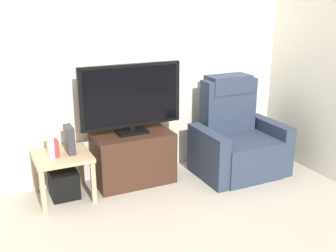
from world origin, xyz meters
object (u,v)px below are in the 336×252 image
tv_stand (133,158)px  game_console (70,140)px  book_middle (56,148)px  book_leftmost (50,145)px  side_table (62,161)px  subwoofer_box (64,184)px  recliner_armchair (237,140)px  television (131,97)px

tv_stand → game_console: size_ratio=3.06×
book_middle → game_console: game_console is taller
book_middle → game_console: 0.15m
book_leftmost → side_table: bearing=11.3°
subwoofer_box → game_console: (0.09, 0.01, 0.46)m
tv_stand → side_table: tv_stand is taller
tv_stand → book_middle: bearing=-176.6°
tv_stand → book_middle: size_ratio=5.13×
subwoofer_box → book_middle: book_middle is taller
side_table → subwoofer_box: size_ratio=2.00×
recliner_armchair → subwoofer_box: size_ratio=4.00×
recliner_armchair → subwoofer_box: recliner_armchair is taller
tv_stand → recliner_armchair: 1.20m
recliner_armchair → book_middle: recliner_armchair is taller
television → subwoofer_box: (-0.76, -0.05, -0.81)m
tv_stand → subwoofer_box: tv_stand is taller
book_middle → game_console: size_ratio=0.60×
side_table → game_console: bearing=6.3°
side_table → tv_stand: bearing=2.2°
recliner_armchair → side_table: 1.94m
television → book_middle: (-0.81, -0.07, -0.40)m
subwoofer_box → television: bearing=3.6°
subwoofer_box → tv_stand: bearing=2.2°
recliner_armchair → game_console: (-1.84, 0.21, 0.22)m
side_table → game_console: (0.09, 0.01, 0.21)m
recliner_armchair → side_table: size_ratio=2.00×
game_console → recliner_armchair: bearing=-6.5°
tv_stand → television: (-0.00, 0.02, 0.66)m
book_middle → subwoofer_box: bearing=21.8°
tv_stand → recliner_armchair: size_ratio=0.77×
recliner_armchair → game_console: bearing=-176.9°
book_leftmost → subwoofer_box: bearing=11.3°
book_middle → book_leftmost: bearing=180.0°
television → book_leftmost: size_ratio=4.60×
game_console → subwoofer_box: bearing=-173.7°
book_leftmost → game_console: 0.19m
side_table → book_leftmost: (-0.10, -0.02, 0.19)m
subwoofer_box → side_table: bearing=123.7°
television → game_console: (-0.67, -0.04, -0.35)m
television → recliner_armchair: bearing=-11.9°
tv_stand → subwoofer_box: (-0.76, -0.03, -0.14)m
game_console → book_leftmost: bearing=-171.0°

